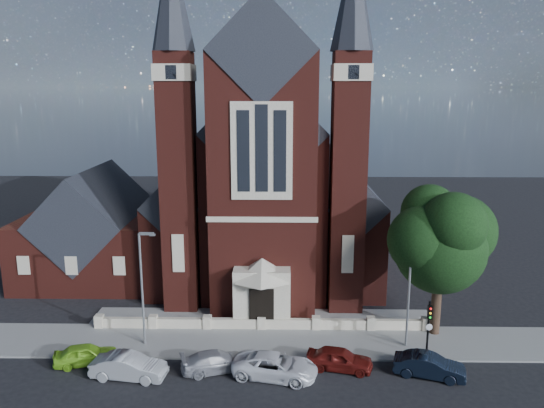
{
  "coord_description": "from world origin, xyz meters",
  "views": [
    {
      "loc": [
        1.4,
        -29.57,
        17.44
      ],
      "look_at": [
        0.66,
        12.0,
        8.28
      ],
      "focal_mm": 35.0,
      "sensor_mm": 36.0,
      "label": 1
    }
  ],
  "objects_px": {
    "car_lime_van": "(86,354)",
    "car_silver_a": "(129,367)",
    "church": "(267,181)",
    "parish_hall": "(96,234)",
    "street_lamp_left": "(143,282)",
    "car_dark_red": "(339,359)",
    "traffic_signal": "(429,322)",
    "car_white_suv": "(275,366)",
    "car_silver_b": "(216,361)",
    "car_navy": "(429,366)",
    "street_lamp_right": "(411,284)",
    "street_tree": "(443,243)"
  },
  "relations": [
    {
      "from": "car_lime_van",
      "to": "car_navy",
      "type": "relative_size",
      "value": 0.91
    },
    {
      "from": "street_lamp_left",
      "to": "car_white_suv",
      "type": "distance_m",
      "value": 10.56
    },
    {
      "from": "parish_hall",
      "to": "car_dark_red",
      "type": "bearing_deg",
      "value": -38.84
    },
    {
      "from": "car_silver_a",
      "to": "car_dark_red",
      "type": "bearing_deg",
      "value": -77.53
    },
    {
      "from": "church",
      "to": "car_white_suv",
      "type": "distance_m",
      "value": 24.13
    },
    {
      "from": "car_lime_van",
      "to": "car_silver_b",
      "type": "bearing_deg",
      "value": -110.79
    },
    {
      "from": "street_lamp_left",
      "to": "car_dark_red",
      "type": "relative_size",
      "value": 1.94
    },
    {
      "from": "car_navy",
      "to": "street_lamp_left",
      "type": "bearing_deg",
      "value": 95.51
    },
    {
      "from": "car_silver_b",
      "to": "car_lime_van",
      "type": "bearing_deg",
      "value": 66.72
    },
    {
      "from": "street_lamp_left",
      "to": "car_white_suv",
      "type": "height_order",
      "value": "street_lamp_left"
    },
    {
      "from": "street_lamp_right",
      "to": "car_silver_a",
      "type": "bearing_deg",
      "value": -166.61
    },
    {
      "from": "car_lime_van",
      "to": "car_silver_a",
      "type": "height_order",
      "value": "car_silver_a"
    },
    {
      "from": "street_lamp_left",
      "to": "car_navy",
      "type": "xyz_separation_m",
      "value": [
        18.46,
        -3.78,
        -3.89
      ]
    },
    {
      "from": "car_navy",
      "to": "car_silver_b",
      "type": "bearing_deg",
      "value": 105.06
    },
    {
      "from": "church",
      "to": "car_silver_b",
      "type": "height_order",
      "value": "church"
    },
    {
      "from": "parish_hall",
      "to": "car_silver_b",
      "type": "height_order",
      "value": "parish_hall"
    },
    {
      "from": "car_white_suv",
      "to": "car_navy",
      "type": "relative_size",
      "value": 1.21
    },
    {
      "from": "car_lime_van",
      "to": "car_silver_a",
      "type": "xyz_separation_m",
      "value": [
        3.25,
        -1.64,
        0.09
      ]
    },
    {
      "from": "church",
      "to": "car_navy",
      "type": "distance_m",
      "value": 26.14
    },
    {
      "from": "car_white_suv",
      "to": "street_tree",
      "type": "bearing_deg",
      "value": -51.73
    },
    {
      "from": "parish_hall",
      "to": "car_navy",
      "type": "height_order",
      "value": "parish_hall"
    },
    {
      "from": "traffic_signal",
      "to": "car_navy",
      "type": "xyz_separation_m",
      "value": [
        -0.45,
        -2.2,
        -1.87
      ]
    },
    {
      "from": "car_silver_a",
      "to": "car_dark_red",
      "type": "xyz_separation_m",
      "value": [
        13.0,
        1.28,
        -0.05
      ]
    },
    {
      "from": "car_silver_b",
      "to": "car_white_suv",
      "type": "distance_m",
      "value": 3.79
    },
    {
      "from": "parish_hall",
      "to": "traffic_signal",
      "type": "distance_m",
      "value": 31.2
    },
    {
      "from": "parish_hall",
      "to": "car_white_suv",
      "type": "bearing_deg",
      "value": -46.49
    },
    {
      "from": "traffic_signal",
      "to": "street_lamp_left",
      "type": "bearing_deg",
      "value": 175.24
    },
    {
      "from": "car_silver_a",
      "to": "car_white_suv",
      "type": "height_order",
      "value": "car_silver_a"
    },
    {
      "from": "car_white_suv",
      "to": "parish_hall",
      "type": "bearing_deg",
      "value": 55.48
    },
    {
      "from": "street_lamp_left",
      "to": "street_lamp_right",
      "type": "bearing_deg",
      "value": 0.0
    },
    {
      "from": "traffic_signal",
      "to": "car_silver_b",
      "type": "distance_m",
      "value": 13.9
    },
    {
      "from": "car_white_suv",
      "to": "car_silver_b",
      "type": "bearing_deg",
      "value": 91.7
    },
    {
      "from": "car_lime_van",
      "to": "street_lamp_left",
      "type": "bearing_deg",
      "value": -66.89
    },
    {
      "from": "street_tree",
      "to": "car_white_suv",
      "type": "height_order",
      "value": "street_tree"
    },
    {
      "from": "parish_hall",
      "to": "car_navy",
      "type": "relative_size",
      "value": 2.83
    },
    {
      "from": "parish_hall",
      "to": "car_silver_b",
      "type": "distance_m",
      "value": 22.12
    },
    {
      "from": "car_silver_b",
      "to": "car_dark_red",
      "type": "relative_size",
      "value": 1.05
    },
    {
      "from": "car_white_suv",
      "to": "car_navy",
      "type": "xyz_separation_m",
      "value": [
        9.48,
        0.21,
        -0.02
      ]
    },
    {
      "from": "church",
      "to": "parish_hall",
      "type": "bearing_deg",
      "value": -162.84
    },
    {
      "from": "street_tree",
      "to": "street_lamp_left",
      "type": "distance_m",
      "value": 20.71
    },
    {
      "from": "street_tree",
      "to": "traffic_signal",
      "type": "bearing_deg",
      "value": -115.95
    },
    {
      "from": "street_lamp_left",
      "to": "traffic_signal",
      "type": "xyz_separation_m",
      "value": [
        18.91,
        -1.57,
        -2.02
      ]
    },
    {
      "from": "street_lamp_right",
      "to": "street_tree",
      "type": "bearing_deg",
      "value": 34.26
    },
    {
      "from": "traffic_signal",
      "to": "parish_hall",
      "type": "bearing_deg",
      "value": 150.02
    },
    {
      "from": "street_lamp_left",
      "to": "car_lime_van",
      "type": "distance_m",
      "value": 5.72
    },
    {
      "from": "car_white_suv",
      "to": "car_dark_red",
      "type": "distance_m",
      "value": 4.16
    },
    {
      "from": "street_lamp_right",
      "to": "car_white_suv",
      "type": "distance_m",
      "value": 10.59
    },
    {
      "from": "traffic_signal",
      "to": "car_silver_a",
      "type": "height_order",
      "value": "traffic_signal"
    },
    {
      "from": "parish_hall",
      "to": "street_lamp_left",
      "type": "height_order",
      "value": "parish_hall"
    },
    {
      "from": "church",
      "to": "car_white_suv",
      "type": "xyz_separation_m",
      "value": [
        1.07,
        -22.93,
        -7.46
      ]
    }
  ]
}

